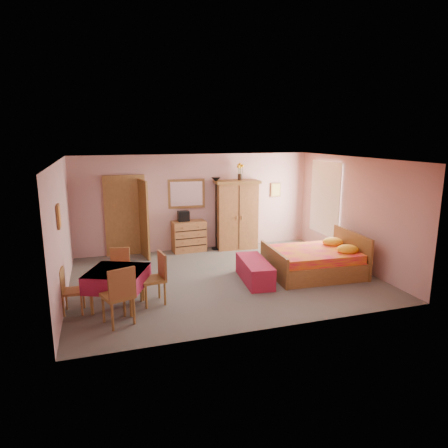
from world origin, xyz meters
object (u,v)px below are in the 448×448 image
object	(u,v)px
chest_of_drawers	(189,236)
chair_north	(119,271)
stereo	(184,216)
chair_south	(118,295)
chair_east	(152,279)
dining_table	(118,289)
chair_west	(73,291)
bench	(255,271)
wall_mirror	(186,194)
wardrobe	(237,215)
sunflower_vase	(240,172)
floor_lamp	(216,214)
bed	(314,254)

from	to	relation	value
chest_of_drawers	chair_north	world-z (taller)	chair_north
stereo	chest_of_drawers	bearing A→B (deg)	-9.40
chair_south	chair_east	bearing A→B (deg)	24.15
stereo	dining_table	size ratio (longest dim) A/B	0.30
chair_north	chair_west	bearing A→B (deg)	58.38
dining_table	chair_west	size ratio (longest dim) A/B	1.19
stereo	bench	distance (m)	2.96
wall_mirror	chair_south	size ratio (longest dim) A/B	0.98
chest_of_drawers	chair_north	xyz separation A→B (m)	(-1.97, -2.40, 0.02)
chest_of_drawers	wardrobe	world-z (taller)	wardrobe
stereo	sunflower_vase	size ratio (longest dim) A/B	0.65
chair_west	dining_table	bearing A→B (deg)	94.87
wall_mirror	sunflower_vase	distance (m)	1.58
wardrobe	sunflower_vase	xyz separation A→B (m)	(0.12, 0.08, 1.18)
wardrobe	chair_north	distance (m)	4.07
wardrobe	chair_west	xyz separation A→B (m)	(-4.13, -3.08, -0.53)
chair_west	chair_east	xyz separation A→B (m)	(1.39, -0.02, 0.07)
chair_south	chair_east	distance (m)	0.93
wall_mirror	chair_north	world-z (taller)	wall_mirror
wall_mirror	dining_table	bearing A→B (deg)	-117.49
wall_mirror	chair_east	xyz separation A→B (m)	(-1.41, -3.39, -1.07)
stereo	chair_east	xyz separation A→B (m)	(-1.27, -3.21, -0.49)
sunflower_vase	chair_west	xyz separation A→B (m)	(-4.25, -3.16, -1.71)
bench	chair_north	xyz separation A→B (m)	(-2.82, 0.26, 0.20)
floor_lamp	bed	world-z (taller)	floor_lamp
sunflower_vase	chair_west	world-z (taller)	sunflower_vase
stereo	dining_table	bearing A→B (deg)	-120.67
sunflower_vase	dining_table	xyz separation A→B (m)	(-3.48, -3.16, -1.76)
wardrobe	chair_south	world-z (taller)	wardrobe
wall_mirror	stereo	xyz separation A→B (m)	(-0.13, -0.19, -0.57)
wall_mirror	wardrobe	xyz separation A→B (m)	(1.33, -0.30, -0.60)
chair_north	chair_east	bearing A→B (deg)	141.41
dining_table	chair_north	distance (m)	0.78
wardrobe	chair_south	size ratio (longest dim) A/B	1.86
sunflower_vase	chair_north	world-z (taller)	sunflower_vase
wardrobe	bed	size ratio (longest dim) A/B	0.94
bench	stereo	bearing A→B (deg)	109.98
wall_mirror	bed	xyz separation A→B (m)	(2.28, -2.85, -1.09)
chest_of_drawers	bed	xyz separation A→B (m)	(2.28, -2.64, 0.05)
dining_table	sunflower_vase	bearing A→B (deg)	42.27
bench	chair_north	distance (m)	2.84
wardrobe	chair_south	xyz separation A→B (m)	(-3.40, -3.75, -0.44)
bed	dining_table	xyz separation A→B (m)	(-4.31, -0.53, -0.11)
stereo	bed	bearing A→B (deg)	-47.81
chest_of_drawers	chair_south	xyz separation A→B (m)	(-2.06, -3.84, 0.09)
chair_north	chair_east	world-z (taller)	chair_east
wall_mirror	dining_table	world-z (taller)	wall_mirror
floor_lamp	wardrobe	size ratio (longest dim) A/B	1.05
chest_of_drawers	wall_mirror	size ratio (longest dim) A/B	0.89
wardrobe	chest_of_drawers	bearing A→B (deg)	-179.54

